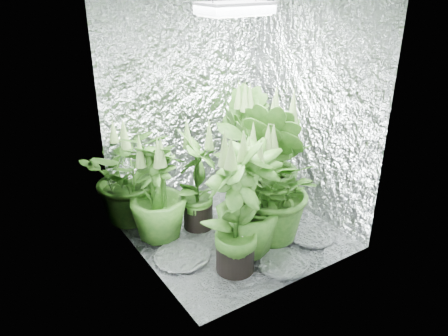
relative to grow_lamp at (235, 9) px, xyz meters
name	(u,v)px	position (x,y,z in m)	size (l,w,h in m)	color
ground	(233,232)	(0.00, 0.00, -1.83)	(1.60, 1.60, 0.00)	white
walls	(234,122)	(0.00, 0.00, -0.83)	(1.62, 1.62, 2.00)	white
grow_lamp	(235,9)	(0.00, 0.00, 0.00)	(0.50, 0.30, 0.22)	gray
plant_a	(130,175)	(-0.64, 0.64, -1.37)	(0.99, 0.99, 0.97)	black
plant_b	(197,181)	(-0.20, 0.24, -1.38)	(0.64, 0.64, 0.97)	black
plant_c	(243,144)	(0.50, 0.56, -1.30)	(0.61, 0.61, 1.13)	black
plant_d	(157,193)	(-0.57, 0.26, -1.40)	(0.67, 0.67, 0.94)	black
plant_e	(270,189)	(0.16, -0.28, -1.33)	(1.05, 1.05, 1.05)	black
plant_f	(236,210)	(-0.28, -0.44, -1.31)	(0.76, 0.76, 1.11)	black
plant_g	(273,166)	(0.34, -0.09, -1.25)	(0.69, 0.69, 1.24)	black
plant_h	(248,202)	(-0.07, -0.31, -1.37)	(0.71, 0.71, 0.98)	black
circulation_fan	(247,174)	(0.59, 0.61, -1.67)	(0.17, 0.32, 0.37)	black
plant_label	(245,235)	(-0.21, -0.47, -1.53)	(0.05, 0.01, 0.09)	white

